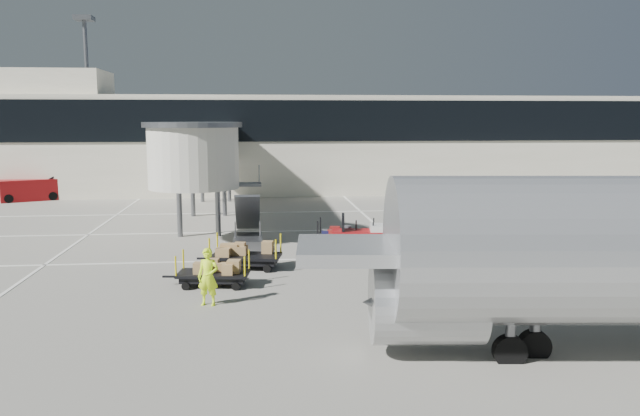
# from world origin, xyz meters

# --- Properties ---
(ground) EXTENTS (140.00, 140.00, 0.00)m
(ground) POSITION_xyz_m (0.00, 0.00, 0.00)
(ground) COLOR #9E9B8D
(ground) RESTS_ON ground
(lane_markings) EXTENTS (40.00, 30.00, 0.02)m
(lane_markings) POSITION_xyz_m (-0.67, 9.33, 0.01)
(lane_markings) COLOR white
(lane_markings) RESTS_ON ground
(terminal) EXTENTS (64.00, 12.11, 15.20)m
(terminal) POSITION_xyz_m (-0.35, 29.94, 4.11)
(terminal) COLOR silver
(terminal) RESTS_ON ground
(jet_bridge) EXTENTS (5.70, 20.40, 6.03)m
(jet_bridge) POSITION_xyz_m (-3.97, 12.26, 4.28)
(jet_bridge) COLOR beige
(jet_bridge) RESTS_ON ground
(baggage_tug) EXTENTS (2.68, 1.91, 1.66)m
(baggage_tug) POSITION_xyz_m (3.95, 4.03, 0.60)
(baggage_tug) COLOR maroon
(baggage_tug) RESTS_ON ground
(suitcase_cart) EXTENTS (3.48, 1.92, 1.33)m
(suitcase_cart) POSITION_xyz_m (3.39, 4.57, 0.48)
(suitcase_cart) COLOR black
(suitcase_cart) RESTS_ON ground
(box_cart_near) EXTENTS (3.60, 1.94, 1.38)m
(box_cart_near) POSITION_xyz_m (-1.27, 0.53, 0.54)
(box_cart_near) COLOR black
(box_cart_near) RESTS_ON ground
(box_cart_far) EXTENTS (3.29, 1.62, 1.27)m
(box_cart_far) POSITION_xyz_m (-2.54, -2.08, 0.49)
(box_cart_far) COLOR black
(box_cart_far) RESTS_ON ground
(ground_worker) EXTENTS (0.80, 0.63, 1.95)m
(ground_worker) POSITION_xyz_m (-2.59, -4.50, 0.98)
(ground_worker) COLOR #C3EE19
(ground_worker) RESTS_ON ground
(minivan) EXTENTS (2.08, 4.67, 1.76)m
(minivan) POSITION_xyz_m (12.31, 13.35, 1.06)
(minivan) COLOR silver
(minivan) RESTS_ON ground
(belt_loader) EXTENTS (4.69, 3.30, 2.13)m
(belt_loader) POSITION_xyz_m (-18.08, 24.01, 0.81)
(belt_loader) COLOR maroon
(belt_loader) RESTS_ON ground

